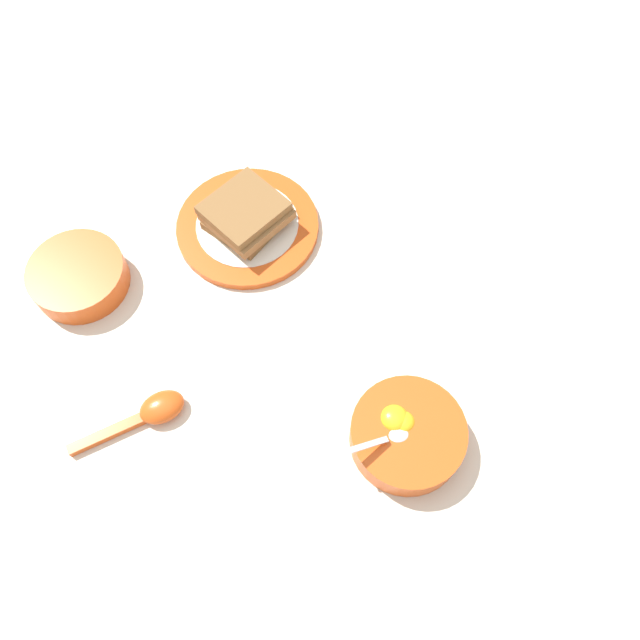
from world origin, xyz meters
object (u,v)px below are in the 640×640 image
toast_plate (248,226)px  egg_bowl (407,434)px  soup_spoon (151,412)px  toast_sandwich (246,214)px  congee_bowl (78,276)px

toast_plate → egg_bowl: bearing=-65.8°
egg_bowl → soup_spoon: (-0.31, 0.08, -0.01)m
toast_sandwich → congee_bowl: size_ratio=1.09×
egg_bowl → soup_spoon: 0.32m
soup_spoon → congee_bowl: (-0.09, 0.21, 0.01)m
egg_bowl → soup_spoon: egg_bowl is taller
toast_plate → toast_sandwich: (0.00, 0.00, 0.03)m
toast_sandwich → toast_plate: bearing=-140.0°
egg_bowl → toast_plate: egg_bowl is taller
toast_plate → congee_bowl: congee_bowl is taller
toast_plate → congee_bowl: bearing=-167.3°
toast_plate → congee_bowl: 0.25m
egg_bowl → toast_sandwich: size_ratio=1.04×
toast_plate → toast_sandwich: 0.03m
egg_bowl → toast_sandwich: 0.38m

